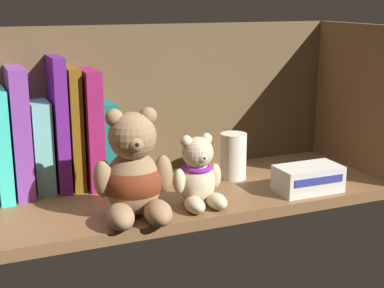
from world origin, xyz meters
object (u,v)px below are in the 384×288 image
book_5 (58,123)px  teddy_bear_larger (134,175)px  book_6 (73,127)px  book_8 (106,142)px  small_product_box (308,179)px  teddy_bear_smaller (198,176)px  book_3 (19,130)px  pillar_candle (233,156)px  book_2 (1,141)px  book_7 (89,127)px  book_4 (41,146)px

book_5 → teddy_bear_larger: (8.35, -19.35, -5.25)cm
book_6 → book_8: book_6 is taller
book_8 → small_product_box: bearing=-31.8°
teddy_bear_larger → teddy_bear_smaller: teddy_bear_larger is taller
book_6 → small_product_box: size_ratio=1.89×
book_5 → book_6: book_5 is taller
book_3 → book_8: (15.83, 0.00, -3.68)cm
teddy_bear_smaller → pillar_candle: 16.50cm
book_2 → book_5: (10.13, -0.00, 2.49)cm
teddy_bear_larger → teddy_bear_smaller: 11.58cm
book_2 → pillar_candle: (42.17, -7.77, -5.25)cm
book_2 → book_3: (3.19, -0.00, 1.71)cm
book_6 → book_7: bearing=0.0°
book_2 → book_6: bearing=-0.0°
book_5 → book_7: 5.80cm
book_4 → book_7: (8.92, 0.00, 2.67)cm
book_2 → teddy_bear_larger: (18.48, -19.35, -2.76)cm
book_6 → pillar_candle: 31.10cm
book_8 → pillar_candle: size_ratio=1.73×
book_4 → book_3: bearing=-180.0°
book_2 → book_3: size_ratio=0.85×
book_3 → pillar_candle: (38.98, -7.77, -6.96)cm
book_5 → teddy_bear_larger: bearing=-66.7°
book_8 → book_3: bearing=-180.0°
book_3 → book_7: (12.60, 0.00, -0.49)cm
book_4 → book_7: bearing=0.0°
book_5 → book_8: size_ratio=1.58×
book_6 → pillar_candle: (29.37, -7.77, -6.67)cm
pillar_candle → book_5: bearing=166.4°
book_3 → book_6: size_ratio=1.03×
book_4 → teddy_bear_smaller: (23.05, -18.81, -3.01)cm
teddy_bear_larger → small_product_box: 33.14cm
book_7 → book_8: (3.23, -0.00, -3.19)cm
book_8 → teddy_bear_smaller: bearing=-59.9°
book_3 → teddy_bear_smaller: size_ratio=1.85×
book_5 → small_product_box: book_5 is taller
book_4 → teddy_bear_larger: size_ratio=0.93×
book_5 → teddy_bear_larger: book_5 is taller
book_5 → book_8: bearing=0.0°
book_3 → teddy_bear_larger: book_3 is taller
teddy_bear_smaller → book_3: bearing=144.9°
book_5 → book_8: 9.95cm
book_8 → teddy_bear_smaller: (10.90, -18.81, -2.49)cm
book_4 → book_5: (3.26, 0.00, 3.94)cm
book_3 → book_4: 4.85cm
teddy_bear_larger → small_product_box: size_ratio=1.50×
book_2 → book_7: bearing=0.0°
teddy_bear_larger → teddy_bear_smaller: bearing=2.7°
book_8 → pillar_candle: (23.14, -7.77, -3.28)cm
book_3 → book_7: bearing=0.0°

